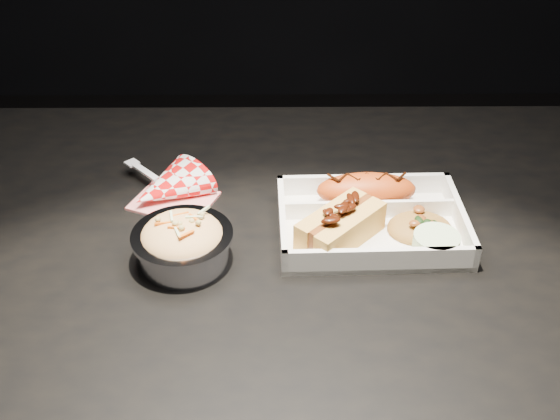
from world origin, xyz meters
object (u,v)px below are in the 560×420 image
object	(u,v)px
hotdog	(341,224)
foil_coleslaw_cup	(183,241)
food_tray	(371,225)
fried_pastry	(366,190)
dining_table	(279,292)
napkin_fork	(167,189)

from	to	relation	value
hotdog	foil_coleslaw_cup	distance (m)	0.21
foil_coleslaw_cup	food_tray	bearing A→B (deg)	14.32
foil_coleslaw_cup	fried_pastry	bearing A→B (deg)	25.63
dining_table	hotdog	bearing A→B (deg)	-3.01
hotdog	foil_coleslaw_cup	size ratio (longest dim) A/B	1.00
food_tray	hotdog	world-z (taller)	hotdog
dining_table	foil_coleslaw_cup	bearing A→B (deg)	-162.09
dining_table	fried_pastry	distance (m)	0.19
dining_table	food_tray	bearing A→B (deg)	10.68
food_tray	napkin_fork	size ratio (longest dim) A/B	1.67
fried_pastry	foil_coleslaw_cup	distance (m)	0.27
fried_pastry	napkin_fork	bearing A→B (deg)	174.36
food_tray	foil_coleslaw_cup	xyz separation A→B (m)	(-0.25, -0.06, 0.02)
food_tray	napkin_fork	bearing A→B (deg)	162.39
dining_table	fried_pastry	world-z (taller)	fried_pastry
fried_pastry	food_tray	bearing A→B (deg)	-88.55
food_tray	foil_coleslaw_cup	bearing A→B (deg)	-167.13
dining_table	hotdog	world-z (taller)	hotdog
napkin_fork	foil_coleslaw_cup	bearing A→B (deg)	-27.88
hotdog	napkin_fork	size ratio (longest dim) A/B	0.85
foil_coleslaw_cup	dining_table	bearing A→B (deg)	17.91
food_tray	hotdog	xyz separation A→B (m)	(-0.04, -0.03, 0.02)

